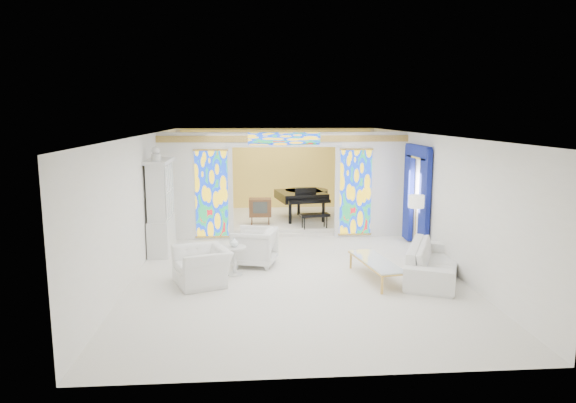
{
  "coord_description": "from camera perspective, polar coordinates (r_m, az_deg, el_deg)",
  "views": [
    {
      "loc": [
        -0.99,
        -12.33,
        3.48
      ],
      "look_at": [
        -0.03,
        0.2,
        1.35
      ],
      "focal_mm": 32.0,
      "sensor_mm": 36.0,
      "label": 1
    }
  ],
  "objects": [
    {
      "name": "floor_lamp",
      "position": [
        12.82,
        14.06,
        -0.33
      ],
      "size": [
        0.4,
        0.4,
        1.55
      ],
      "rotation": [
        0.0,
        0.0,
        -0.05
      ],
      "color": "gold",
      "rests_on": "floor"
    },
    {
      "name": "vase",
      "position": [
        11.24,
        -6.0,
        -4.47
      ],
      "size": [
        0.26,
        0.26,
        0.21
      ],
      "primitive_type": "imported",
      "rotation": [
        0.0,
        0.0,
        0.34
      ],
      "color": "silver",
      "rests_on": "side_table"
    },
    {
      "name": "gold_curtain_back",
      "position": [
        18.34,
        -1.28,
        3.44
      ],
      "size": [
        6.7,
        0.1,
        2.9
      ],
      "primitive_type": "cube",
      "color": "#EAC551",
      "rests_on": "wall_back"
    },
    {
      "name": "chandelier",
      "position": [
        16.4,
        -0.23,
        6.39
      ],
      "size": [
        0.48,
        0.48,
        0.3
      ],
      "primitive_type": "cylinder",
      "color": "gold",
      "rests_on": "ceiling"
    },
    {
      "name": "china_cabinet",
      "position": [
        13.32,
        -13.96,
        -0.64
      ],
      "size": [
        0.56,
        1.46,
        2.72
      ],
      "color": "silver",
      "rests_on": "floor"
    },
    {
      "name": "stained_glass_left",
      "position": [
        14.42,
        -8.48,
        0.84
      ],
      "size": [
        0.9,
        0.04,
        2.4
      ],
      "primitive_type": "cube",
      "color": "gold",
      "rests_on": "partition_wall"
    },
    {
      "name": "tv_console",
      "position": [
        15.63,
        -3.1,
        -0.67
      ],
      "size": [
        0.68,
        0.48,
        0.78
      ],
      "rotation": [
        0.0,
        0.0,
        -0.03
      ],
      "color": "brown",
      "rests_on": "alcove_platform"
    },
    {
      "name": "partition_wall",
      "position": [
        14.47,
        -0.44,
        2.39
      ],
      "size": [
        7.0,
        0.22,
        3.0
      ],
      "color": "white",
      "rests_on": "floor"
    },
    {
      "name": "alcove_platform",
      "position": [
        16.8,
        -0.93,
        -2.0
      ],
      "size": [
        6.8,
        3.8,
        0.18
      ],
      "primitive_type": "cube",
      "color": "white",
      "rests_on": "floor"
    },
    {
      "name": "wall_right",
      "position": [
        13.27,
        15.44,
        0.71
      ],
      "size": [
        0.02,
        12.0,
        3.0
      ],
      "primitive_type": "cube",
      "color": "white",
      "rests_on": "floor"
    },
    {
      "name": "wall_back",
      "position": [
        18.46,
        -1.3,
        3.48
      ],
      "size": [
        7.0,
        0.02,
        3.0
      ],
      "primitive_type": "cube",
      "color": "white",
      "rests_on": "floor"
    },
    {
      "name": "stained_glass_transom",
      "position": [
        14.27,
        -0.42,
        6.99
      ],
      "size": [
        2.0,
        0.04,
        0.34
      ],
      "primitive_type": "cube",
      "color": "gold",
      "rests_on": "partition_wall"
    },
    {
      "name": "side_table",
      "position": [
        11.33,
        -5.97,
        -6.09
      ],
      "size": [
        0.63,
        0.63,
        0.64
      ],
      "rotation": [
        0.0,
        0.0,
        0.27
      ],
      "color": "silver",
      "rests_on": "floor"
    },
    {
      "name": "coffee_table",
      "position": [
        11.13,
        9.75,
        -6.65
      ],
      "size": [
        0.86,
        1.95,
        0.42
      ],
      "rotation": [
        0.0,
        0.0,
        0.16
      ],
      "color": "white",
      "rests_on": "floor"
    },
    {
      "name": "wall_left",
      "position": [
        12.74,
        -15.71,
        0.33
      ],
      "size": [
        0.02,
        12.0,
        3.0
      ],
      "primitive_type": "cube",
      "color": "white",
      "rests_on": "floor"
    },
    {
      "name": "stained_glass_right",
      "position": [
        14.7,
        7.51,
        1.03
      ],
      "size": [
        0.9,
        0.04,
        2.4
      ],
      "primitive_type": "cube",
      "color": "gold",
      "rests_on": "partition_wall"
    },
    {
      "name": "wall_front",
      "position": [
        6.7,
        4.31,
        -7.56
      ],
      "size": [
        7.0,
        0.02,
        3.0
      ],
      "primitive_type": "cube",
      "color": "white",
      "rests_on": "floor"
    },
    {
      "name": "armchair_left",
      "position": [
        10.86,
        -9.53,
        -7.09
      ],
      "size": [
        1.36,
        1.45,
        0.76
      ],
      "primitive_type": "imported",
      "rotation": [
        0.0,
        0.0,
        -1.2
      ],
      "color": "white",
      "rests_on": "floor"
    },
    {
      "name": "blue_drapes",
      "position": [
        13.88,
        14.09,
        1.47
      ],
      "size": [
        0.14,
        1.85,
        2.65
      ],
      "color": "navy",
      "rests_on": "wall_right"
    },
    {
      "name": "floor",
      "position": [
        12.85,
        0.18,
        -6.08
      ],
      "size": [
        12.0,
        12.0,
        0.0
      ],
      "primitive_type": "plane",
      "color": "white",
      "rests_on": "ground"
    },
    {
      "name": "grand_piano",
      "position": [
        16.49,
        1.78,
        0.65
      ],
      "size": [
        1.87,
        2.88,
        1.07
      ],
      "rotation": [
        0.0,
        0.0,
        0.18
      ],
      "color": "black",
      "rests_on": "alcove_platform"
    },
    {
      "name": "ceiling",
      "position": [
        12.38,
        0.19,
        7.42
      ],
      "size": [
        7.0,
        12.0,
        0.02
      ],
      "primitive_type": "cube",
      "color": "white",
      "rests_on": "wall_back"
    },
    {
      "name": "armchair_right",
      "position": [
        12.02,
        -3.76,
        -5.05
      ],
      "size": [
        1.16,
        1.14,
        0.87
      ],
      "primitive_type": "imported",
      "rotation": [
        0.0,
        0.0,
        -1.83
      ],
      "color": "silver",
      "rests_on": "floor"
    },
    {
      "name": "sofa",
      "position": [
        11.53,
        15.86,
        -6.39
      ],
      "size": [
        1.93,
        2.71,
        0.74
      ],
      "primitive_type": "imported",
      "rotation": [
        0.0,
        0.0,
        1.15
      ],
      "color": "white",
      "rests_on": "floor"
    }
  ]
}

